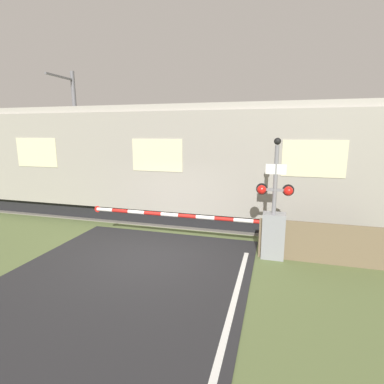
# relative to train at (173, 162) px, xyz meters

# --- Properties ---
(ground_plane) EXTENTS (80.00, 80.00, 0.00)m
(ground_plane) POSITION_rel_train_xyz_m (0.68, -4.15, -2.22)
(ground_plane) COLOR #5B6B3D
(track_bed) EXTENTS (36.00, 3.20, 0.13)m
(track_bed) POSITION_rel_train_xyz_m (0.68, 0.00, -2.19)
(track_bed) COLOR slate
(track_bed) RESTS_ON ground_plane
(train) EXTENTS (18.45, 3.21, 4.34)m
(train) POSITION_rel_train_xyz_m (0.00, 0.00, 0.00)
(train) COLOR black
(train) RESTS_ON ground_plane
(crossing_barrier) EXTENTS (5.84, 0.44, 1.26)m
(crossing_barrier) POSITION_rel_train_xyz_m (3.57, -3.22, -1.52)
(crossing_barrier) COLOR gray
(crossing_barrier) RESTS_ON ground_plane
(signal_post) EXTENTS (0.98, 0.26, 3.26)m
(signal_post) POSITION_rel_train_xyz_m (4.00, -3.24, -0.36)
(signal_post) COLOR gray
(signal_post) RESTS_ON ground_plane
(catenary_pole) EXTENTS (0.20, 1.90, 6.29)m
(catenary_pole) POSITION_rel_train_xyz_m (-5.77, 1.83, 1.08)
(catenary_pole) COLOR slate
(catenary_pole) RESTS_ON ground_plane
(roadside_fence) EXTENTS (3.54, 0.06, 1.10)m
(roadside_fence) POSITION_rel_train_xyz_m (5.41, -3.26, -1.67)
(roadside_fence) COLOR #726047
(roadside_fence) RESTS_ON ground_plane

